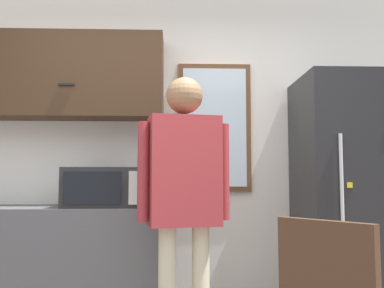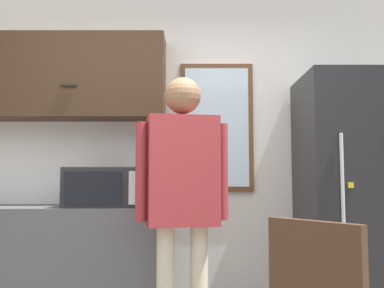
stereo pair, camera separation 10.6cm
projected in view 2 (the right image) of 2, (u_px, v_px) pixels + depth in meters
back_wall at (166, 152)px, 3.54m from camera, size 6.00×0.06×2.70m
counter at (15, 269)px, 3.16m from camera, size 2.21×0.57×0.92m
upper_cabinets at (28, 78)px, 3.41m from camera, size 2.21×0.32×0.67m
microwave at (108, 187)px, 3.14m from camera, size 0.56×0.41×0.29m
person at (184, 184)px, 2.68m from camera, size 0.58×0.30×1.77m
refrigerator at (354, 204)px, 3.12m from camera, size 0.72×0.72×1.88m
window at (218, 127)px, 3.51m from camera, size 0.60×0.05×1.05m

